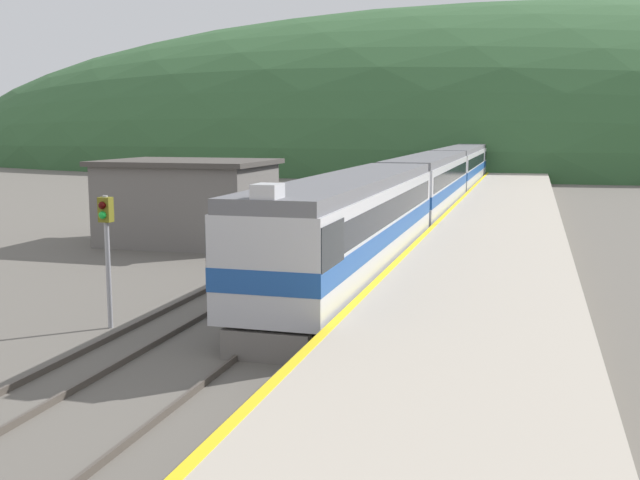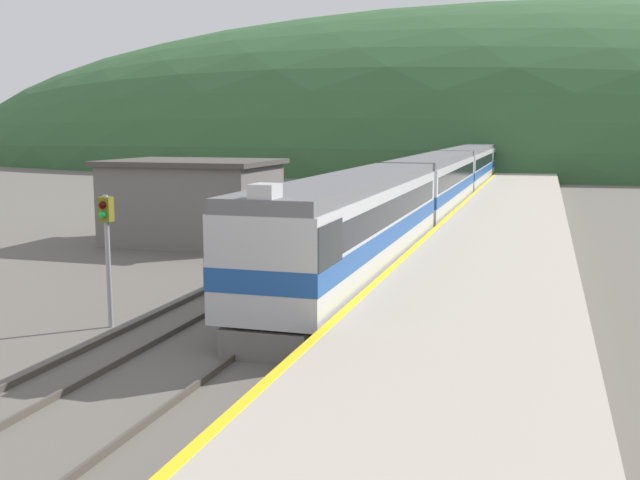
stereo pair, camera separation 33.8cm
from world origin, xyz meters
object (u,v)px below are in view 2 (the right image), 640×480
express_train_lead_car (354,227)px  carriage_third (468,168)px  carriage_fourth (486,159)px  carriage_second (435,185)px  signal_post_siding (107,233)px

express_train_lead_car → carriage_third: bearing=90.0°
carriage_third → carriage_fourth: same height
carriage_second → carriage_fourth: same height
carriage_second → signal_post_siding: carriage_second is taller
express_train_lead_car → carriage_fourth: (0.00, 62.09, -0.01)m
express_train_lead_car → signal_post_siding: size_ratio=5.01×
carriage_second → carriage_third: (0.00, 20.69, 0.00)m
express_train_lead_car → carriage_second: size_ratio=0.98×
carriage_second → express_train_lead_car: bearing=-90.0°
carriage_second → signal_post_siding: (-5.42, -28.25, 0.57)m
carriage_third → carriage_second: bearing=-90.0°
carriage_second → carriage_fourth: bearing=90.0°
carriage_fourth → signal_post_siding: bearing=-94.5°
express_train_lead_car → carriage_third: 41.40m
carriage_fourth → signal_post_siding: (-5.42, -69.64, 0.57)m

